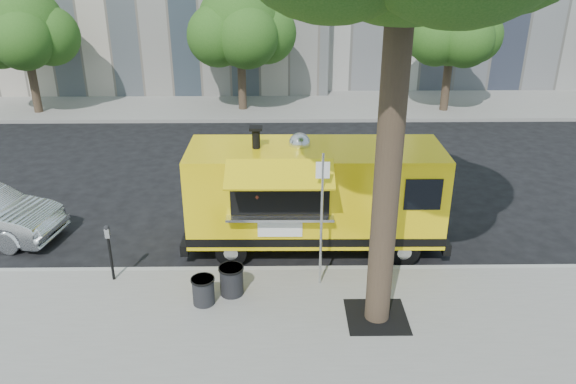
# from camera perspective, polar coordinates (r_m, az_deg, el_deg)

# --- Properties ---
(ground) EXTENTS (120.00, 120.00, 0.00)m
(ground) POSITION_cam_1_polar(r_m,az_deg,el_deg) (13.85, -3.64, -6.23)
(ground) COLOR black
(ground) RESTS_ON ground
(sidewalk) EXTENTS (60.00, 6.00, 0.15)m
(sidewalk) POSITION_cam_1_polar(r_m,az_deg,el_deg) (10.54, -4.67, -16.84)
(sidewalk) COLOR gray
(sidewalk) RESTS_ON ground
(curb) EXTENTS (60.00, 0.14, 0.16)m
(curb) POSITION_cam_1_polar(r_m,az_deg,el_deg) (13.02, -3.83, -8.00)
(curb) COLOR #999993
(curb) RESTS_ON ground
(far_sidewalk) EXTENTS (60.00, 5.00, 0.15)m
(far_sidewalk) POSITION_cam_1_polar(r_m,az_deg,el_deg) (26.39, -2.30, 8.77)
(far_sidewalk) COLOR gray
(far_sidewalk) RESTS_ON ground
(tree_well) EXTENTS (1.20, 1.20, 0.02)m
(tree_well) POSITION_cam_1_polar(r_m,az_deg,el_deg) (11.56, 8.98, -12.40)
(tree_well) COLOR black
(tree_well) RESTS_ON sidewalk
(far_tree_a) EXTENTS (3.42, 3.42, 5.36)m
(far_tree_a) POSITION_cam_1_polar(r_m,az_deg,el_deg) (26.72, -25.29, 14.90)
(far_tree_a) COLOR #33261C
(far_tree_a) RESTS_ON far_sidewalk
(far_tree_b) EXTENTS (3.60, 3.60, 5.50)m
(far_tree_b) POSITION_cam_1_polar(r_m,az_deg,el_deg) (24.92, -4.89, 16.63)
(far_tree_b) COLOR #33261C
(far_tree_b) RESTS_ON far_sidewalk
(far_tree_c) EXTENTS (3.24, 3.24, 5.21)m
(far_tree_c) POSITION_cam_1_polar(r_m,az_deg,el_deg) (25.64, 16.40, 15.74)
(far_tree_c) COLOR #33261C
(far_tree_c) RESTS_ON far_sidewalk
(sign_post) EXTENTS (0.28, 0.06, 3.00)m
(sign_post) POSITION_cam_1_polar(r_m,az_deg,el_deg) (11.63, 3.44, -2.13)
(sign_post) COLOR silver
(sign_post) RESTS_ON sidewalk
(parking_meter) EXTENTS (0.11, 0.11, 1.33)m
(parking_meter) POSITION_cam_1_polar(r_m,az_deg,el_deg) (12.73, -17.71, -5.27)
(parking_meter) COLOR black
(parking_meter) RESTS_ON sidewalk
(food_truck) EXTENTS (6.32, 2.91, 3.10)m
(food_truck) POSITION_cam_1_polar(r_m,az_deg,el_deg) (13.45, 2.60, -0.21)
(food_truck) COLOR yellow
(food_truck) RESTS_ON ground
(trash_bin_left) EXTENTS (0.49, 0.49, 0.59)m
(trash_bin_left) POSITION_cam_1_polar(r_m,az_deg,el_deg) (11.77, -8.60, -9.81)
(trash_bin_left) COLOR black
(trash_bin_left) RESTS_ON sidewalk
(trash_bin_right) EXTENTS (0.53, 0.53, 0.64)m
(trash_bin_right) POSITION_cam_1_polar(r_m,az_deg,el_deg) (11.97, -5.76, -8.84)
(trash_bin_right) COLOR black
(trash_bin_right) RESTS_ON sidewalk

